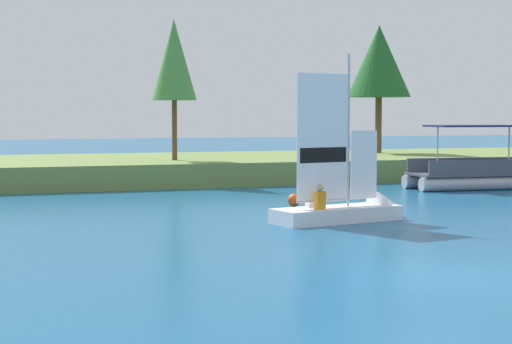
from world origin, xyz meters
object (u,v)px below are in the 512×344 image
Objects in this scene: shoreline_tree_centre at (379,62)px; sailboat at (355,207)px; pontoon_boat at (473,173)px; channel_buoy at (294,200)px; shoreline_tree_midleft at (174,60)px.

shoreline_tree_centre is 22.93m from sailboat.
shoreline_tree_centre is 1.20× the size of pontoon_boat.
sailboat is at bearing -85.51° from channel_buoy.
sailboat is (-10.84, -19.37, -5.77)m from shoreline_tree_centre.
shoreline_tree_centre is (12.61, 3.69, 0.42)m from shoreline_tree_midleft.
shoreline_tree_midleft is 1.12× the size of pontoon_boat.
shoreline_tree_midleft is 12.83m from channel_buoy.
shoreline_tree_centre reaches higher than pontoon_boat.
shoreline_tree_midleft is 13.15m from shoreline_tree_centre.
shoreline_tree_midleft reaches higher than sailboat.
shoreline_tree_centre reaches higher than channel_buoy.
channel_buoy is at bearing -82.82° from shoreline_tree_midleft.
sailboat reaches higher than channel_buoy.
pontoon_boat is at bearing 22.35° from channel_buoy.
sailboat is 4.20m from channel_buoy.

